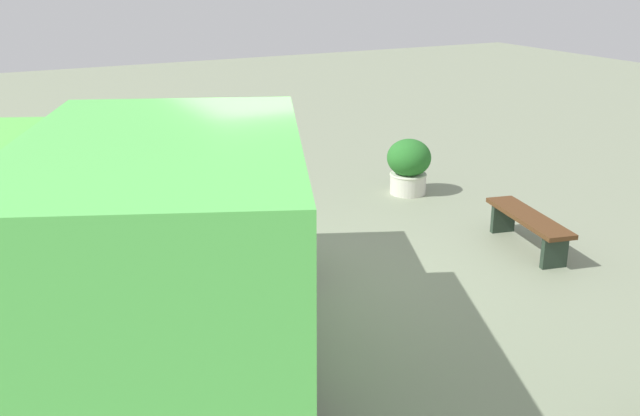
{
  "coord_description": "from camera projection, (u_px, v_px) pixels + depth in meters",
  "views": [
    {
      "loc": [
        -3.39,
        -7.36,
        3.67
      ],
      "look_at": [
        0.55,
        0.37,
        0.71
      ],
      "focal_mm": 40.98,
      "sensor_mm": 36.0,
      "label": 1
    }
  ],
  "objects": [
    {
      "name": "planter_flowering_far",
      "position": [
        68.0,
        209.0,
        10.36
      ],
      "size": [
        0.39,
        0.39,
        0.62
      ],
      "color": "#AC7B41",
      "rests_on": "ground_plane"
    },
    {
      "name": "food_truck",
      "position": [
        176.0,
        247.0,
        6.81
      ],
      "size": [
        4.31,
        5.65,
        2.32
      ],
      "color": "#5BD056",
      "rests_on": "ground_plane"
    },
    {
      "name": "planter_flowering_side",
      "position": [
        409.0,
        165.0,
        11.95
      ],
      "size": [
        0.72,
        0.72,
        0.92
      ],
      "color": "beige",
      "rests_on": "ground_plane"
    },
    {
      "name": "ground_plane",
      "position": [
        293.0,
        279.0,
        8.84
      ],
      "size": [
        40.0,
        40.0,
        0.0
      ],
      "primitive_type": "plane",
      "color": "gray"
    },
    {
      "name": "person_customer",
      "position": [
        235.0,
        175.0,
        11.96
      ],
      "size": [
        0.51,
        0.78,
        0.84
      ],
      "color": "#271E27",
      "rests_on": "ground_plane"
    },
    {
      "name": "plaza_bench",
      "position": [
        528.0,
        223.0,
        9.67
      ],
      "size": [
        0.74,
        1.7,
        0.47
      ],
      "color": "#503019",
      "rests_on": "ground_plane"
    }
  ]
}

